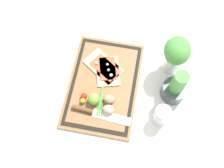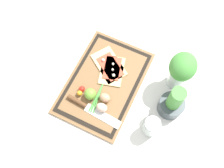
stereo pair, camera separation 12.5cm
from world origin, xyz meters
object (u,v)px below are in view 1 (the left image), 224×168
Objects in this scene: knife at (92,112)px; cherry_tomato_red at (84,96)px; herb_pot at (175,88)px; pizza_slice_far at (108,71)px; sauce_jar at (161,115)px; cherry_tomato_yellow at (83,101)px; pizza_slice_near at (104,67)px; herb_glass at (176,54)px; lime at (94,99)px; egg_pink at (109,109)px; egg_brown at (109,99)px.

cherry_tomato_red is at bearing -142.62° from knife.
cherry_tomato_red is at bearing -76.22° from herb_pot.
sauce_jar is (0.19, 0.28, 0.03)m from pizza_slice_far.
cherry_tomato_yellow is at bearing -73.29° from herb_pot.
pizza_slice_near is 1.18× the size of pizza_slice_far.
knife is at bearing -47.71° from herb_glass.
lime reaches higher than cherry_tomato_yellow.
sauce_jar reaches higher than pizza_slice_near.
herb_glass reaches higher than cherry_tomato_red.
herb_pot reaches higher than sauce_jar.
egg_pink is 0.24m from sauce_jar.
egg_brown is 0.37m from herb_glass.
pizza_slice_near is 0.21m from cherry_tomato_yellow.
pizza_slice_near is at bearing 163.12° from cherry_tomato_yellow.
sauce_jar is at bearing 85.08° from cherry_tomato_red.
knife is 5.08× the size of lime.
lime is 0.38m from herb_pot.
egg_brown is at bearing 19.56° from pizza_slice_near.
pizza_slice_near is 0.19m from lime.
herb_pot is (-0.10, 0.41, 0.04)m from cherry_tomato_red.
herb_glass is (-0.25, 0.34, 0.09)m from lime.
pizza_slice_near is at bearing 161.08° from cherry_tomato_red.
pizza_slice_far is at bearing -123.62° from sauce_jar.
egg_pink is at bearing 17.33° from pizza_slice_near.
egg_pink is at bearing 9.30° from egg_brown.
herb_pot is at bearing 114.79° from knife.
herb_glass is (-0.28, 0.26, 0.10)m from egg_pink.
cherry_tomato_red reaches higher than cherry_tomato_yellow.
pizza_slice_far is 3.30× the size of lime.
pizza_slice_near is 4.07× the size of egg_brown.
lime reaches higher than egg_pink.
herb_pot reaches higher than cherry_tomato_red.
cherry_tomato_red is (0.16, -0.08, 0.01)m from pizza_slice_far.
cherry_tomato_red reaches higher than pizza_slice_far.
herb_pot is 1.89× the size of sauce_jar.
cherry_tomato_yellow is 0.48m from herb_glass.
herb_glass reaches higher than herb_pot.
egg_brown reaches higher than knife.
egg_pink is 1.98× the size of cherry_tomato_yellow.
herb_glass reaches higher than egg_pink.
pizza_slice_near is at bearing -126.33° from pizza_slice_far.
egg_brown is at bearing 13.04° from pizza_slice_far.
egg_brown is 0.95× the size of lime.
herb_pot reaches higher than egg_pink.
herb_glass is (-0.27, 0.02, 0.09)m from sauce_jar.
sauce_jar is (0.04, 0.25, 0.01)m from egg_brown.
egg_brown is (0.17, 0.06, 0.02)m from pizza_slice_near.
herb_pot reaches higher than lime.
lime is 0.51× the size of sauce_jar.
sauce_jar is (0.01, 0.37, 0.02)m from cherry_tomato_yellow.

